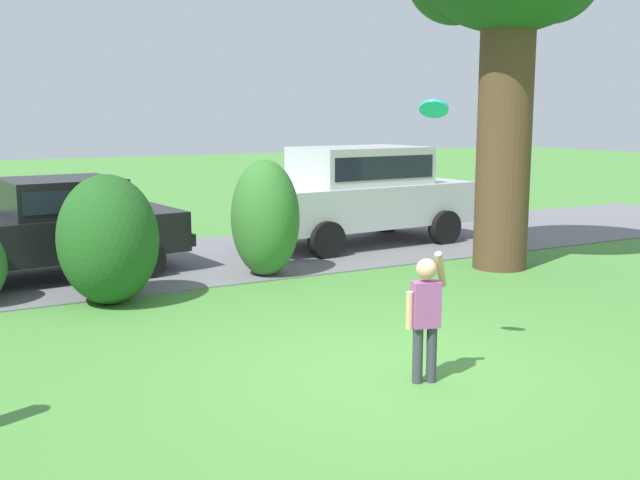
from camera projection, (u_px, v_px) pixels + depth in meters
ground_plane at (394, 371)px, 7.62m from camera, size 80.00×80.00×0.00m
driveway_strip at (181, 261)px, 13.27m from camera, size 28.00×4.40×0.02m
shrub_centre_left at (108, 240)px, 10.21m from camera, size 1.34×1.50×1.76m
shrub_centre at (265, 218)px, 11.97m from camera, size 1.07×1.14×1.85m
parked_sedan at (48, 225)px, 11.82m from camera, size 4.55×2.40×1.56m
parked_suv at (360, 190)px, 14.89m from camera, size 4.80×2.32×1.92m
child_thrower at (426, 310)px, 7.19m from camera, size 0.48×0.23×1.29m
frisbee at (434, 109)px, 7.22m from camera, size 0.31×0.26×0.24m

